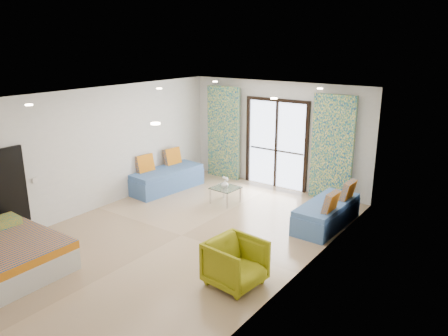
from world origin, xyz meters
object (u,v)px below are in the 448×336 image
Objects in this scene: daybed_right at (327,213)px; armchair at (236,261)px; daybed_left at (166,178)px; bed at (5,255)px; coffee_table at (225,189)px.

daybed_right is 2.29× the size of armchair.
daybed_left is at bearing 61.45° from armchair.
bed is at bearing -125.17° from daybed_right.
armchair is (3.97, -2.71, 0.10)m from daybed_left.
daybed_left is 4.24m from daybed_right.
armchair is (3.33, 1.84, 0.13)m from bed.
bed is 1.01× the size of daybed_right.
coffee_table is at bearing -174.63° from daybed_right.
daybed_left is (-0.64, 4.56, 0.03)m from bed.
bed is at bearing 124.80° from armchair.
armchair is at bearing -52.08° from coffee_table.
daybed_left is at bearing -177.31° from coffee_table.
daybed_left reaches higher than armchair.
daybed_right is at bearing 53.19° from bed.
daybed_right reaches higher than coffee_table.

